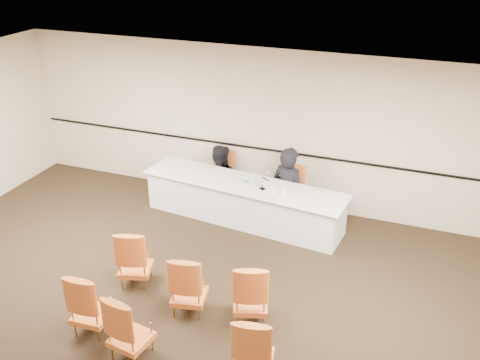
% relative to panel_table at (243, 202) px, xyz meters
% --- Properties ---
extents(floor, '(10.00, 10.00, 0.00)m').
position_rel_panel_table_xyz_m(floor, '(0.10, -3.11, -0.38)').
color(floor, black).
rests_on(floor, ground).
extents(ceiling, '(10.00, 10.00, 0.00)m').
position_rel_panel_table_xyz_m(ceiling, '(0.10, -3.11, 2.62)').
color(ceiling, white).
rests_on(ceiling, ground).
extents(wall_back, '(10.00, 0.04, 3.00)m').
position_rel_panel_table_xyz_m(wall_back, '(0.10, 0.89, 1.12)').
color(wall_back, beige).
rests_on(wall_back, ground).
extents(wall_rail, '(9.80, 0.04, 0.03)m').
position_rel_panel_table_xyz_m(wall_rail, '(0.10, 0.85, 0.72)').
color(wall_rail, black).
rests_on(wall_rail, wall_back).
extents(panel_table, '(3.85, 1.26, 0.76)m').
position_rel_panel_table_xyz_m(panel_table, '(0.00, 0.00, 0.00)').
color(panel_table, silver).
rests_on(panel_table, ground).
extents(panelist_main, '(0.81, 0.68, 1.90)m').
position_rel_panel_table_xyz_m(panelist_main, '(0.70, 0.49, 0.03)').
color(panelist_main, black).
rests_on(panelist_main, ground).
extents(panelist_main_chair, '(0.55, 0.55, 0.95)m').
position_rel_panel_table_xyz_m(panelist_main_chair, '(0.70, 0.49, 0.10)').
color(panelist_main_chair, '#D75826').
rests_on(panelist_main_chair, ground).
extents(panelist_second, '(0.91, 0.77, 1.63)m').
position_rel_panel_table_xyz_m(panelist_second, '(-0.75, 0.64, -0.07)').
color(panelist_second, black).
rests_on(panelist_second, ground).
extents(panelist_second_chair, '(0.55, 0.55, 0.95)m').
position_rel_panel_table_xyz_m(panelist_second_chair, '(-0.75, 0.64, 0.10)').
color(panelist_second_chair, '#D75826').
rests_on(panelist_second_chair, ground).
extents(papers, '(0.35, 0.30, 0.00)m').
position_rel_panel_table_xyz_m(papers, '(0.52, -0.11, 0.38)').
color(papers, white).
rests_on(papers, panel_table).
extents(microphone, '(0.17, 0.23, 0.30)m').
position_rel_panel_table_xyz_m(microphone, '(0.39, -0.11, 0.53)').
color(microphone, black).
rests_on(microphone, panel_table).
extents(water_bottle, '(0.07, 0.07, 0.22)m').
position_rel_panel_table_xyz_m(water_bottle, '(0.07, -0.02, 0.49)').
color(water_bottle, teal).
rests_on(water_bottle, panel_table).
extents(drinking_glass, '(0.08, 0.08, 0.10)m').
position_rel_panel_table_xyz_m(drinking_glass, '(0.21, -0.09, 0.43)').
color(drinking_glass, silver).
rests_on(drinking_glass, panel_table).
extents(coffee_cup, '(0.09, 0.09, 0.13)m').
position_rel_panel_table_xyz_m(coffee_cup, '(0.80, -0.19, 0.44)').
color(coffee_cup, white).
rests_on(coffee_cup, panel_table).
extents(aud_chair_front_left, '(0.62, 0.62, 0.95)m').
position_rel_panel_table_xyz_m(aud_chair_front_left, '(-0.86, -2.35, 0.10)').
color(aud_chair_front_left, '#D75826').
rests_on(aud_chair_front_left, ground).
extents(aud_chair_front_mid, '(0.59, 0.59, 0.95)m').
position_rel_panel_table_xyz_m(aud_chair_front_mid, '(0.18, -2.66, 0.10)').
color(aud_chair_front_mid, '#D75826').
rests_on(aud_chair_front_mid, ground).
extents(aud_chair_front_right, '(0.63, 0.63, 0.95)m').
position_rel_panel_table_xyz_m(aud_chair_front_right, '(1.05, -2.52, 0.10)').
color(aud_chair_front_right, '#D75826').
rests_on(aud_chair_front_right, ground).
extents(aud_chair_back_left, '(0.53, 0.53, 0.95)m').
position_rel_panel_table_xyz_m(aud_chair_back_left, '(-0.85, -3.47, 0.10)').
color(aud_chair_back_left, '#D75826').
rests_on(aud_chair_back_left, ground).
extents(aud_chair_back_mid, '(0.57, 0.57, 0.95)m').
position_rel_panel_table_xyz_m(aud_chair_back_mid, '(-0.13, -3.69, 0.10)').
color(aud_chair_back_mid, '#D75826').
rests_on(aud_chair_back_mid, ground).
extents(aud_chair_back_right, '(0.58, 0.58, 0.95)m').
position_rel_panel_table_xyz_m(aud_chair_back_right, '(1.43, -3.48, 0.10)').
color(aud_chair_back_right, '#D75826').
rests_on(aud_chair_back_right, ground).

